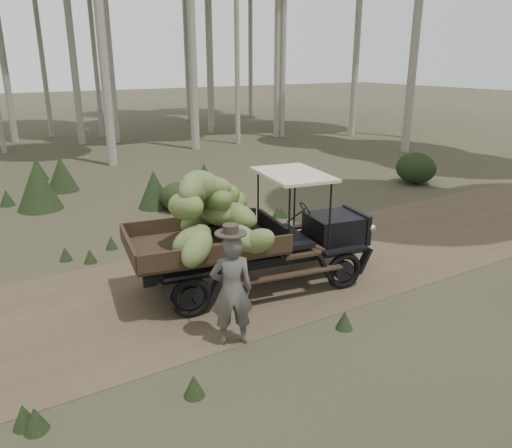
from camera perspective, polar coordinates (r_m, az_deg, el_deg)
name	(u,v)px	position (r m, az deg, el deg)	size (l,w,h in m)	color
ground	(158,300)	(8.88, -11.19, -8.54)	(120.00, 120.00, 0.00)	#473D2B
dirt_track	(158,300)	(8.87, -11.19, -8.52)	(70.00, 4.00, 0.01)	brown
banana_truck	(232,220)	(8.64, -2.72, 0.49)	(4.65, 2.41, 2.30)	black
farmer	(232,289)	(7.13, -2.81, -7.43)	(0.72, 0.59, 1.83)	#504D4A
undergrowth	(131,288)	(8.15, -14.15, -7.12)	(23.04, 20.95, 1.40)	#233319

